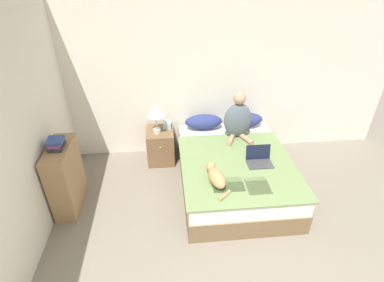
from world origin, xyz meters
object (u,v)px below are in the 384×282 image
Objects in this scene: cat_tabby at (216,177)px; table_lamp at (156,111)px; laptop_open at (259,160)px; nightstand at (161,146)px; pillow_far at (244,120)px; book_stack_top at (56,144)px; person_sitting at (238,119)px; bed at (233,171)px; pillow_near at (204,122)px; bookshelf at (66,178)px; tissue_box at (167,125)px.

cat_tabby is 1.43m from table_lamp.
cat_tabby is 1.72× the size of laptop_open.
pillow_far is at bearing 3.38° from nightstand.
person_sitting is at bearing 16.53° from book_stack_top.
pillow_near is at bearing 111.51° from bed.
bookshelf is at bearing -152.18° from pillow_near.
person_sitting is 1.31× the size of nightstand.
laptop_open is 1.61m from nightstand.
nightstand is at bearing 143.77° from bed.
nightstand reaches higher than bed.
person_sitting is at bearing -33.08° from pillow_near.
bookshelf reaches higher than laptop_open.
pillow_far is 2.58× the size of book_stack_top.
laptop_open reaches higher than tissue_box.
person_sitting reaches higher than bed.
book_stack_top is (-1.15, -0.86, 0.06)m from table_lamp.
table_lamp is at bearing 147.22° from laptop_open.
bookshelf is (-1.88, -0.99, -0.17)m from pillow_near.
bookshelf reaches higher than tissue_box.
nightstand is at bearing 52.76° from table_lamp.
table_lamp reaches higher than bookshelf.
cat_tabby is (-0.67, -1.34, -0.02)m from pillow_far.
laptop_open is at bearing -32.82° from table_lamp.
bookshelf is 4.01× the size of book_stack_top.
laptop_open is (0.63, 0.35, -0.04)m from cat_tabby.
bookshelf is (-2.34, -0.69, -0.35)m from person_sitting.
cat_tabby reaches higher than nightstand.
laptop_open is (0.28, -0.17, 0.31)m from bed.
bed is at bearing -104.66° from person_sitting.
table_lamp is (-1.05, 0.69, 0.65)m from bed.
laptop_open is 2.49m from bookshelf.
bookshelf is (-2.20, -0.17, 0.20)m from bed.
nightstand is (-1.01, 0.74, 0.02)m from bed.
cat_tabby is at bearing -62.19° from nightstand.
tissue_box is (-0.90, 0.82, 0.35)m from bed.
tissue_box is at bearing 35.85° from nightstand.
pillow_near is 0.58m from tissue_box.
bed is at bearing 4.44° from bookshelf.
cat_tabby is at bearing -151.24° from laptop_open.
book_stack_top is at bearing -143.12° from table_lamp.
cat_tabby is 2.47× the size of book_stack_top.
nightstand is at bearing -144.15° from tissue_box.
pillow_far reaches higher than cat_tabby.
pillow_far is at bearing -0.18° from tissue_box.
bed is at bearing -47.00° from cat_tabby.
cat_tabby is 4.00× the size of tissue_box.
laptop_open reaches higher than nightstand.
tissue_box is at bearing 179.82° from pillow_far.
pillow_near is 0.65m from pillow_far.
bed is at bearing -111.52° from pillow_far.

